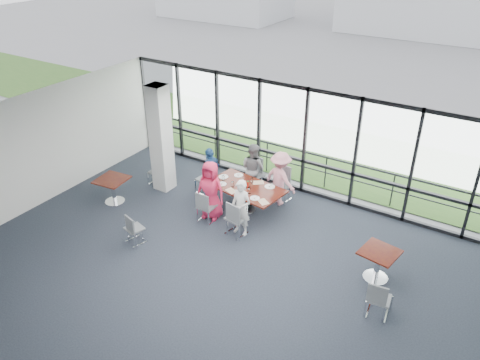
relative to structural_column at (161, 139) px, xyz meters
The scene contains 39 objects.
floor 4.96m from the structural_column, 39.81° to the right, with size 12.00×10.00×0.02m, color #1E232D.
ceiling 4.95m from the structural_column, 39.81° to the right, with size 12.00×10.00×0.04m, color silver.
wall_left 3.84m from the structural_column, 128.66° to the right, with size 0.10×10.00×3.20m, color silver.
curtain_wall_back 4.12m from the structural_column, 29.05° to the left, with size 12.00×0.10×3.20m, color white.
structural_column is the anchor object (origin of this frame).
apron 8.04m from the structural_column, 62.78° to the left, with size 80.00×70.00×0.02m, color gray.
grass_strip 6.36m from the structural_column, 54.25° to the left, with size 80.00×5.00×0.01m, color #2D5721.
guard_rail 4.57m from the structural_column, 35.84° to the left, with size 0.06×0.06×12.00m, color #2D2D33.
main_table 2.91m from the structural_column, ahead, with size 2.20×1.40×0.75m.
side_table_left 1.85m from the structural_column, 115.42° to the right, with size 0.90×0.90×0.75m.
side_table_right 6.82m from the structural_column, ahead, with size 0.89×0.89×0.75m.
diner_near_left 2.32m from the structural_column, 14.93° to the right, with size 0.81×0.52×1.65m, color #CB2248.
diner_near_right 3.41m from the structural_column, 13.92° to the right, with size 0.56×0.41×1.53m, color silver.
diner_far_left 2.79m from the structural_column, 26.53° to the left, with size 0.75×0.47×1.55m, color gray.
diner_far_right 3.61m from the structural_column, 17.13° to the left, with size 1.03×0.53×1.59m, color pink.
diner_end 1.71m from the structural_column, 16.69° to the left, with size 0.87×0.48×1.49m, color #295A95.
chair_main_nl 2.55m from the structural_column, 20.18° to the right, with size 0.43×0.43×0.88m, color slate, non-canonical shape.
chair_main_nr 3.44m from the structural_column, 15.78° to the right, with size 0.47×0.47×0.96m, color slate, non-canonical shape.
chair_main_fl 2.93m from the structural_column, 29.37° to the left, with size 0.48×0.48×0.97m, color slate, non-canonical shape.
chair_main_fr 3.70m from the structural_column, 20.11° to the left, with size 0.48×0.48×0.99m, color slate, non-canonical shape.
chair_main_end 1.73m from the structural_column, 18.35° to the left, with size 0.45×0.45×0.91m, color slate, non-canonical shape.
chair_spare_la 3.03m from the structural_column, 65.07° to the right, with size 0.41×0.41×0.83m, color slate, non-canonical shape.
chair_spare_lb 1.24m from the structural_column, behind, with size 0.40×0.40×0.83m, color slate, non-canonical shape.
chair_spare_r 7.40m from the structural_column, 13.88° to the right, with size 0.42×0.42×0.86m, color slate, non-canonical shape.
plate_nl 2.28m from the structural_column, ahead, with size 0.26×0.26×0.01m, color white.
plate_nr 3.37m from the structural_column, ahead, with size 0.26×0.26×0.01m, color white.
plate_fl 2.47m from the structural_column, 15.98° to the left, with size 0.25×0.25×0.01m, color white.
plate_fr 3.45m from the structural_column, ahead, with size 0.28×0.28×0.01m, color white.
plate_end 2.12m from the structural_column, 10.02° to the left, with size 0.28×0.28×0.01m, color white.
tumbler_a 2.56m from the structural_column, ahead, with size 0.08×0.08×0.15m, color white.
tumbler_b 3.10m from the structural_column, ahead, with size 0.08×0.08×0.15m, color white.
tumbler_c 2.92m from the structural_column, ahead, with size 0.07×0.07×0.15m, color white.
tumbler_d 2.18m from the structural_column, ahead, with size 0.08×0.08×0.15m, color white.
menu_a 2.67m from the structural_column, ahead, with size 0.30×0.21×0.00m, color silver.
menu_b 3.64m from the structural_column, ahead, with size 0.31×0.21×0.00m, color silver.
menu_c 3.09m from the structural_column, 11.26° to the left, with size 0.31×0.22×0.00m, color silver.
condiment_caddy 2.93m from the structural_column, ahead, with size 0.10×0.07×0.04m, color black.
ketchup_bottle 2.92m from the structural_column, ahead, with size 0.06×0.06×0.18m, color #B9150D.
green_bottle 2.92m from the structural_column, ahead, with size 0.05×0.05×0.20m, color #176929.
Camera 1 is at (4.85, -6.23, 7.09)m, focal length 35.00 mm.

